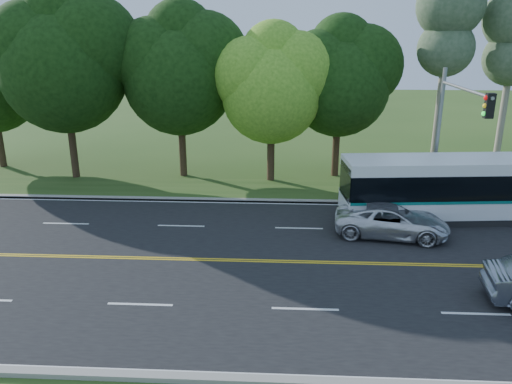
{
  "coord_description": "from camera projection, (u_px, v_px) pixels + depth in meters",
  "views": [
    {
      "loc": [
        -1.36,
        -17.93,
        8.77
      ],
      "look_at": [
        -2.41,
        2.0,
        2.24
      ],
      "focal_mm": 35.0,
      "sensor_mm": 36.0,
      "label": 1
    }
  ],
  "objects": [
    {
      "name": "ground",
      "position": [
        314.0,
        263.0,
        19.68
      ],
      "size": [
        120.0,
        120.0,
        0.0
      ],
      "primitive_type": "plane",
      "color": "#2F4E1A",
      "rests_on": "ground"
    },
    {
      "name": "road",
      "position": [
        314.0,
        262.0,
        19.67
      ],
      "size": [
        60.0,
        14.0,
        0.02
      ],
      "primitive_type": "cube",
      "color": "black",
      "rests_on": "ground"
    },
    {
      "name": "curb_north",
      "position": [
        306.0,
        201.0,
        26.44
      ],
      "size": [
        60.0,
        0.3,
        0.15
      ],
      "primitive_type": "cube",
      "color": "#99958A",
      "rests_on": "ground"
    },
    {
      "name": "curb_south",
      "position": [
        330.0,
        383.0,
        12.87
      ],
      "size": [
        60.0,
        0.3,
        0.15
      ],
      "primitive_type": "cube",
      "color": "#99958A",
      "rests_on": "ground"
    },
    {
      "name": "grass_verge",
      "position": [
        305.0,
        191.0,
        28.2
      ],
      "size": [
        60.0,
        4.0,
        0.1
      ],
      "primitive_type": "cube",
      "color": "#2F4E1A",
      "rests_on": "ground"
    },
    {
      "name": "lane_markings",
      "position": [
        312.0,
        262.0,
        19.68
      ],
      "size": [
        57.6,
        13.82,
        0.0
      ],
      "color": "gold",
      "rests_on": "road"
    },
    {
      "name": "tree_row",
      "position": [
        219.0,
        65.0,
        29.35
      ],
      "size": [
        44.7,
        9.1,
        13.84
      ],
      "color": "black",
      "rests_on": "ground"
    },
    {
      "name": "bougainvillea_hedge",
      "position": [
        440.0,
        186.0,
        26.83
      ],
      "size": [
        9.5,
        2.25,
        1.5
      ],
      "color": "#AB0E24",
      "rests_on": "ground"
    },
    {
      "name": "traffic_signal",
      "position": [
        452.0,
        122.0,
        23.03
      ],
      "size": [
        0.42,
        6.1,
        7.0
      ],
      "color": "gray",
      "rests_on": "ground"
    },
    {
      "name": "transit_bus",
      "position": [
        463.0,
        189.0,
        23.76
      ],
      "size": [
        11.65,
        3.54,
        3.0
      ],
      "rotation": [
        0.0,
        0.0,
        0.09
      ],
      "color": "white",
      "rests_on": "road"
    },
    {
      "name": "suv",
      "position": [
        392.0,
        221.0,
        22.01
      ],
      "size": [
        5.25,
        3.05,
        1.37
      ],
      "primitive_type": "imported",
      "rotation": [
        0.0,
        0.0,
        1.41
      ],
      "color": "silver",
      "rests_on": "road"
    }
  ]
}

